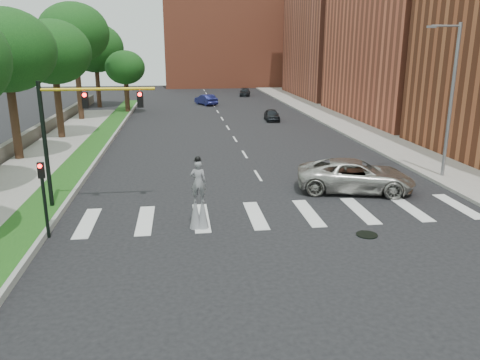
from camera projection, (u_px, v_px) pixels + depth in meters
ground_plane at (287, 222)px, 21.32m from camera, size 160.00×160.00×0.00m
grass_median at (98, 141)px, 38.94m from camera, size 2.00×60.00×0.25m
median_curb at (111, 141)px, 39.06m from camera, size 0.20×60.00×0.28m
sidewalk_left at (23, 174)px, 29.04m from camera, size 4.00×60.00×0.18m
sidewalk_right at (353, 126)px, 46.69m from camera, size 5.00×90.00×0.18m
stone_wall at (35, 133)px, 40.05m from camera, size 0.50×56.00×1.10m
manhole at (367, 235)px, 19.78m from camera, size 0.90×0.90×0.04m
building_mid at (430, 4)px, 49.37m from camera, size 16.00×22.00×24.00m
building_far at (349, 31)px, 72.80m from camera, size 16.00×22.00×20.00m
building_backdrop at (230, 40)px, 93.98m from camera, size 26.00×14.00×18.00m
streetlight at (450, 97)px, 27.05m from camera, size 2.05×0.20×9.00m
traffic_signal at (70, 125)px, 21.83m from camera, size 5.30×0.23×6.20m
secondary_signal at (44, 193)px, 19.03m from camera, size 0.25×0.21×3.23m
stilt_performer at (199, 199)px, 20.21m from camera, size 0.84×0.57×3.25m
suv_crossing at (356, 176)px, 25.62m from camera, size 6.83×4.40×1.75m
car_near at (272, 115)px, 50.39m from camera, size 1.66×3.68×1.23m
car_mid at (206, 100)px, 64.04m from camera, size 3.12×4.60×1.44m
car_far at (245, 92)px, 75.86m from camera, size 2.31×4.25×1.17m
tree_2 at (5, 51)px, 30.70m from camera, size 6.46×6.46×10.22m
tree_3 at (53, 52)px, 38.44m from camera, size 6.17×6.17×9.90m
tree_4 at (74, 33)px, 48.21m from camera, size 7.21×7.21×12.15m
tree_5 at (95, 48)px, 59.80m from camera, size 7.26×7.26×10.64m
tree_6 at (125, 68)px, 54.46m from camera, size 4.59×4.59×7.33m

